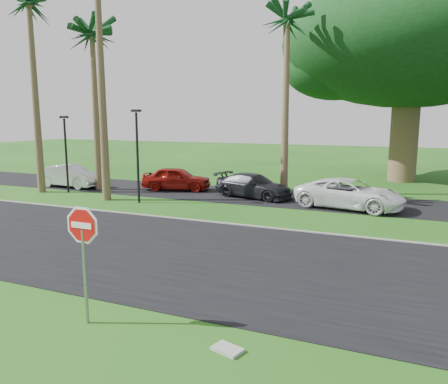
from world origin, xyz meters
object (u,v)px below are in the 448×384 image
at_px(car_dark, 254,186).
at_px(car_minivan, 349,194).
at_px(car_red, 177,179).
at_px(car_silver, 71,176).
at_px(stop_sign_near, 83,241).

distance_m(car_dark, car_minivan, 5.19).
bearing_deg(car_minivan, car_red, 91.06).
xyz_separation_m(car_silver, car_red, (6.54, 1.59, 0.00)).
bearing_deg(car_dark, stop_sign_near, -160.29).
relative_size(stop_sign_near, car_red, 0.65).
height_order(stop_sign_near, car_silver, stop_sign_near).
distance_m(stop_sign_near, car_silver, 19.26).
bearing_deg(car_silver, stop_sign_near, -134.57).
relative_size(car_red, car_minivan, 0.81).
xyz_separation_m(car_dark, car_minivan, (5.11, -0.93, 0.06)).
xyz_separation_m(car_red, car_minivan, (10.08, -1.43, 0.01)).
bearing_deg(stop_sign_near, car_silver, 133.18).
distance_m(stop_sign_near, car_red, 17.00).
distance_m(car_silver, car_dark, 11.56).
bearing_deg(stop_sign_near, car_minivan, 76.30).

